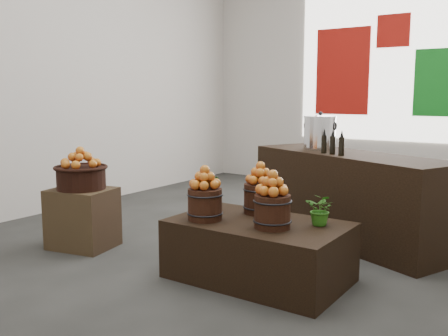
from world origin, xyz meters
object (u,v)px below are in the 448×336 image
Objects in this scene: crate at (83,218)px; display_table at (258,250)px; wicker_basket at (81,178)px; counter at (349,197)px; stock_pot_left at (320,134)px.

crate is 0.42× the size of display_table.
wicker_basket is at bearing -173.10° from display_table.
counter reaches higher than wicker_basket.
counter is at bearing 39.60° from wicker_basket.
wicker_basket is 1.37× the size of stock_pot_left.
stock_pot_left is (1.68, 1.92, 0.39)m from wicker_basket.
crate is at bearing -131.15° from stock_pot_left.
display_table is (1.90, 0.23, -0.46)m from wicker_basket.
stock_pot_left is at bearing 48.85° from wicker_basket.
stock_pot_left is (1.68, 1.92, 0.80)m from crate.
stock_pot_left reaches higher than display_table.
crate is 2.67m from stock_pot_left.
counter reaches higher than display_table.
counter is at bearing 39.60° from crate.
wicker_basket is 0.34× the size of display_table.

